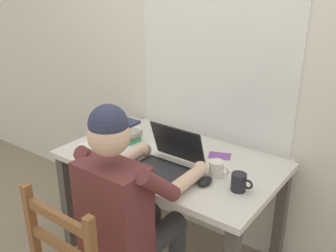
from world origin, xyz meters
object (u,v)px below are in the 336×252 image
Objects in this scene: seated_person at (129,206)px; landscape_photo_print at (220,156)px; computer_mouse at (205,181)px; coffee_mug_dark at (239,182)px; laptop at (168,160)px; desk at (170,173)px; book_stack_main at (125,134)px; coffee_mug_white at (217,169)px.

landscape_photo_print is (0.15, 0.64, 0.07)m from seated_person.
coffee_mug_dark reaches higher than computer_mouse.
laptop is at bearing 175.09° from computer_mouse.
desk is at bearing 169.36° from coffee_mug_dark.
coffee_mug_dark is at bearing 16.59° from computer_mouse.
desk is 0.42m from book_stack_main.
laptop reaches higher than coffee_mug_dark.
coffee_mug_dark reaches higher than landscape_photo_print.
computer_mouse reaches higher than desk.
coffee_mug_white is 0.90× the size of landscape_photo_print.
coffee_mug_dark reaches higher than coffee_mug_white.
laptop reaches higher than coffee_mug_white.
coffee_mug_white is at bearing -5.58° from book_stack_main.
seated_person is 11.00× the size of coffee_mug_dark.
computer_mouse is at bearing -14.29° from book_stack_main.
desk is at bearing -6.00° from book_stack_main.
book_stack_main is at bearing 174.00° from desk.
desk is 0.21m from laptop.
seated_person reaches higher than landscape_photo_print.
laptop is at bearing -176.24° from coffee_mug_dark.
laptop is 0.49m from book_stack_main.
laptop reaches higher than desk.
coffee_mug_dark is (0.16, 0.05, 0.03)m from computer_mouse.
coffee_mug_white is at bearing 158.74° from coffee_mug_dark.
coffee_mug_white is 0.24m from landscape_photo_print.
landscape_photo_print is (0.15, 0.31, -0.05)m from laptop.
landscape_photo_print is (0.62, 0.15, -0.03)m from book_stack_main.
coffee_mug_dark is 0.88× the size of landscape_photo_print.
laptop is 3.30× the size of computer_mouse.
seated_person is at bearing -46.40° from book_stack_main.
computer_mouse is at bearing -91.63° from coffee_mug_white.
landscape_photo_print is (-0.10, 0.22, -0.04)m from coffee_mug_white.
computer_mouse is at bearing -23.46° from desk.
desk is 0.31m from landscape_photo_print.
coffee_mug_white is 1.02× the size of coffee_mug_dark.
coffee_mug_dark is (0.16, -0.06, 0.00)m from coffee_mug_white.
coffee_mug_white is at bearing 88.37° from computer_mouse.
laptop is at bearing -19.11° from book_stack_main.
computer_mouse is 0.47× the size of book_stack_main.
seated_person is at bearing -121.34° from coffee_mug_white.
landscape_photo_print is at bearing 76.50° from seated_person.
seated_person is 0.40m from computer_mouse.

